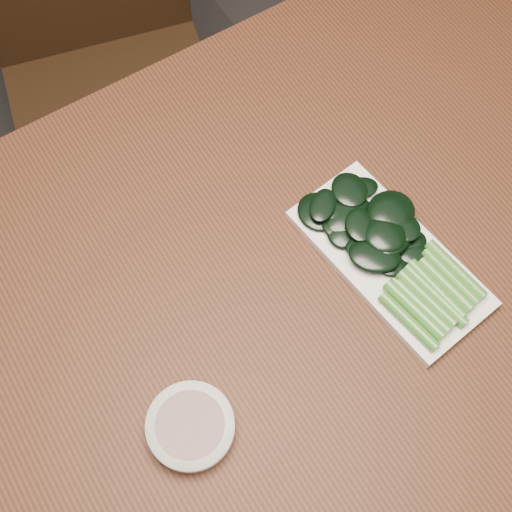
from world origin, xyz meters
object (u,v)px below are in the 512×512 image
object	(u,v)px
chair_far	(106,67)
sauce_bowl	(191,427)
gai_lan	(388,246)
table	(262,319)
serving_plate	(390,259)

from	to	relation	value
chair_far	sauce_bowl	world-z (taller)	chair_far
chair_far	gai_lan	distance (m)	0.75
table	serving_plate	bearing A→B (deg)	-14.33
serving_plate	gai_lan	world-z (taller)	gai_lan
table	sauce_bowl	bearing A→B (deg)	-149.21
sauce_bowl	serving_plate	xyz separation A→B (m)	(0.32, 0.05, -0.01)
sauce_bowl	gai_lan	world-z (taller)	gai_lan
chair_far	serving_plate	bearing A→B (deg)	-67.40
serving_plate	gai_lan	distance (m)	0.02
serving_plate	gai_lan	xyz separation A→B (m)	(0.00, 0.01, 0.02)
chair_far	serving_plate	distance (m)	0.76
chair_far	gai_lan	bearing A→B (deg)	-67.20
sauce_bowl	chair_far	bearing A→B (deg)	73.84
chair_far	sauce_bowl	bearing A→B (deg)	-92.07
chair_far	sauce_bowl	size ratio (longest dim) A/B	8.84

